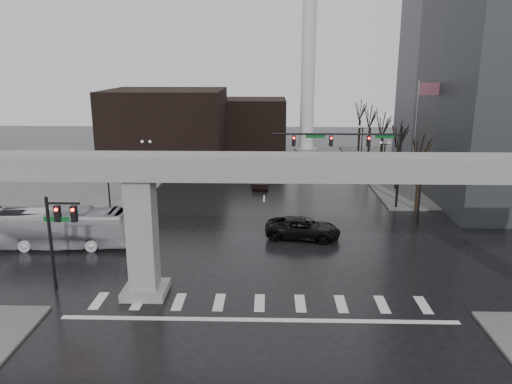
% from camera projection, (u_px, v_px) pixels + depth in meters
% --- Properties ---
extents(ground, '(160.00, 160.00, 0.00)m').
position_uv_depth(ground, '(260.00, 295.00, 30.42)').
color(ground, black).
rests_on(ground, ground).
extents(sidewalk_ne, '(28.00, 36.00, 0.15)m').
position_uv_depth(sidewalk_ne, '(466.00, 170.00, 64.51)').
color(sidewalk_ne, slate).
rests_on(sidewalk_ne, ground).
extents(sidewalk_nw, '(28.00, 36.00, 0.15)m').
position_uv_depth(sidewalk_nw, '(69.00, 168.00, 65.87)').
color(sidewalk_nw, slate).
rests_on(sidewalk_nw, ground).
extents(elevated_guideway, '(48.00, 2.60, 8.70)m').
position_uv_depth(elevated_guideway, '(282.00, 186.00, 28.63)').
color(elevated_guideway, '#97958F').
rests_on(elevated_guideway, ground).
extents(building_far_left, '(16.00, 14.00, 10.00)m').
position_uv_depth(building_far_left, '(166.00, 126.00, 70.10)').
color(building_far_left, black).
rests_on(building_far_left, ground).
extents(building_far_mid, '(10.00, 10.00, 8.00)m').
position_uv_depth(building_far_mid, '(254.00, 124.00, 79.70)').
color(building_far_mid, black).
rests_on(building_far_mid, ground).
extents(smokestack, '(3.60, 3.60, 30.00)m').
position_uv_depth(smokestack, '(308.00, 64.00, 71.31)').
color(smokestack, silver).
rests_on(smokestack, ground).
extents(signal_mast_arm, '(12.12, 0.43, 8.00)m').
position_uv_depth(signal_mast_arm, '(359.00, 149.00, 46.86)').
color(signal_mast_arm, black).
rests_on(signal_mast_arm, ground).
extents(signal_left_pole, '(2.30, 0.30, 6.00)m').
position_uv_depth(signal_left_pole, '(58.00, 228.00, 30.18)').
color(signal_left_pole, black).
rests_on(signal_left_pole, ground).
extents(flagpole_assembly, '(2.06, 0.12, 12.00)m').
position_uv_depth(flagpole_assembly, '(419.00, 127.00, 49.35)').
color(flagpole_assembly, silver).
rests_on(flagpole_assembly, ground).
extents(lamp_right_0, '(1.22, 0.32, 5.11)m').
position_uv_depth(lamp_right_0, '(421.00, 186.00, 42.71)').
color(lamp_right_0, black).
rests_on(lamp_right_0, ground).
extents(lamp_right_1, '(1.22, 0.32, 5.11)m').
position_uv_depth(lamp_right_1, '(384.00, 156.00, 56.24)').
color(lamp_right_1, black).
rests_on(lamp_right_1, ground).
extents(lamp_right_2, '(1.22, 0.32, 5.11)m').
position_uv_depth(lamp_right_2, '(362.00, 137.00, 69.77)').
color(lamp_right_2, black).
rests_on(lamp_right_2, ground).
extents(lamp_left_0, '(1.22, 0.32, 5.11)m').
position_uv_depth(lamp_left_0, '(108.00, 184.00, 43.41)').
color(lamp_left_0, black).
rests_on(lamp_left_0, ground).
extents(lamp_left_1, '(1.22, 0.32, 5.11)m').
position_uv_depth(lamp_left_1, '(147.00, 154.00, 56.94)').
color(lamp_left_1, black).
rests_on(lamp_left_1, ground).
extents(lamp_left_2, '(1.22, 0.32, 5.11)m').
position_uv_depth(lamp_left_2, '(170.00, 136.00, 70.47)').
color(lamp_left_2, black).
rests_on(lamp_left_2, ground).
extents(tree_right_0, '(1.09, 1.58, 7.50)m').
position_uv_depth(tree_right_0, '(418.00, 182.00, 46.74)').
color(tree_right_0, black).
rests_on(tree_right_0, ground).
extents(tree_right_1, '(1.09, 1.61, 7.67)m').
position_uv_depth(tree_right_1, '(397.00, 165.00, 54.45)').
color(tree_right_1, black).
rests_on(tree_right_1, ground).
extents(tree_right_2, '(1.10, 1.63, 7.85)m').
position_uv_depth(tree_right_2, '(382.00, 151.00, 62.17)').
color(tree_right_2, black).
rests_on(tree_right_2, ground).
extents(tree_right_3, '(1.11, 1.66, 8.02)m').
position_uv_depth(tree_right_3, '(369.00, 141.00, 69.88)').
color(tree_right_3, black).
rests_on(tree_right_3, ground).
extents(tree_right_4, '(1.12, 1.69, 8.19)m').
position_uv_depth(tree_right_4, '(359.00, 132.00, 77.60)').
color(tree_right_4, black).
rests_on(tree_right_4, ground).
extents(pickup_truck, '(6.34, 3.72, 1.66)m').
position_uv_depth(pickup_truck, '(303.00, 228.00, 39.99)').
color(pickup_truck, black).
rests_on(pickup_truck, ground).
extents(city_bus, '(10.98, 2.93, 3.04)m').
position_uv_depth(city_bus, '(57.00, 228.00, 37.95)').
color(city_bus, silver).
rests_on(city_bus, ground).
extents(far_car, '(1.86, 4.54, 1.54)m').
position_uv_depth(far_car, '(260.00, 180.00, 56.16)').
color(far_car, black).
rests_on(far_car, ground).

